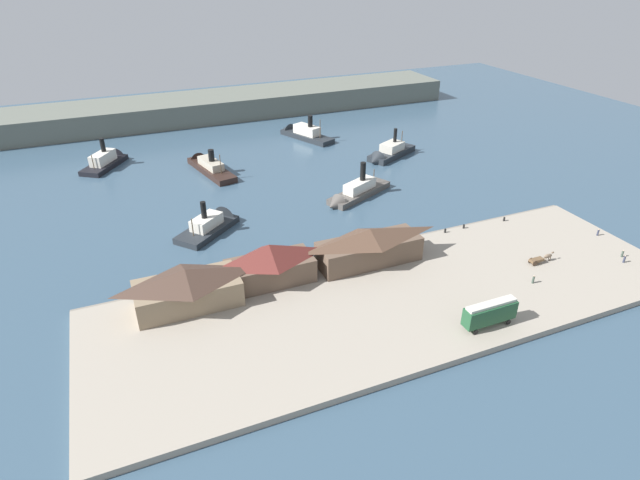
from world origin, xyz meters
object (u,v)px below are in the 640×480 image
object	(u,v)px
ferry_near_quay	(302,133)
pedestrian_walking_west	(622,254)
ferry_shed_central_terminal	(270,263)
ferry_outer_harbor	(354,193)
ferry_approaching_east	(214,223)
pedestrian_at_waters_edge	(624,259)
mooring_post_west	(504,219)
ferry_shed_customs_shed	(187,287)
horse_cart	(541,258)
mooring_post_east	(464,226)
pedestrian_walking_east	(598,232)
ferry_shed_east_terminal	(369,246)
ferry_moored_west	(388,154)
pedestrian_near_cart	(533,280)
mooring_post_center_west	(445,231)
ferry_departing_north	(108,160)
ferry_moored_east	(207,165)
street_tram	(490,312)

from	to	relation	value
ferry_near_quay	pedestrian_walking_west	bearing A→B (deg)	-73.07
ferry_shed_central_terminal	ferry_outer_harbor	size ratio (longest dim) A/B	0.74
ferry_outer_harbor	ferry_approaching_east	distance (m)	36.80
pedestrian_at_waters_edge	mooring_post_west	distance (m)	25.85
ferry_shed_customs_shed	mooring_post_west	bearing A→B (deg)	3.40
horse_cart	ferry_outer_harbor	xyz separation A→B (m)	(-19.79, 44.40, -0.70)
ferry_shed_customs_shed	horse_cart	xyz separation A→B (m)	(67.31, -13.13, -2.74)
pedestrian_at_waters_edge	ferry_approaching_east	xyz separation A→B (m)	(-71.89, 48.73, -0.68)
mooring_post_east	ferry_outer_harbor	world-z (taller)	ferry_outer_harbor
pedestrian_walking_east	ferry_outer_harbor	distance (m)	56.63
ferry_shed_east_terminal	ferry_moored_west	distance (m)	63.83
horse_cart	pedestrian_walking_west	distance (m)	17.56
horse_cart	ferry_moored_west	distance (m)	67.21
ferry_shed_customs_shed	pedestrian_walking_west	xyz separation A→B (m)	(84.21, -17.88, -2.96)
pedestrian_at_waters_edge	pedestrian_near_cart	distance (m)	22.10
ferry_shed_central_terminal	ferry_near_quay	bearing A→B (deg)	65.17
mooring_post_west	mooring_post_center_west	xyz separation A→B (m)	(-15.85, 0.55, 0.00)
mooring_post_center_west	ferry_departing_north	distance (m)	101.21
ferry_shed_customs_shed	ferry_moored_east	distance (m)	68.23
mooring_post_west	ferry_shed_east_terminal	bearing A→B (deg)	-174.06
mooring_post_west	ferry_near_quay	distance (m)	81.40
ferry_departing_north	mooring_post_center_west	bearing A→B (deg)	-49.15
mooring_post_center_west	ferry_shed_customs_shed	bearing A→B (deg)	-175.11
pedestrian_near_cart	ferry_approaching_east	xyz separation A→B (m)	(-49.83, 47.41, -0.71)
ferry_shed_east_terminal	pedestrian_walking_east	size ratio (longest dim) A/B	13.31
ferry_shed_east_terminal	ferry_departing_north	size ratio (longest dim) A/B	1.19
ferry_moored_east	ferry_moored_west	distance (m)	54.37
ferry_moored_west	ferry_near_quay	bearing A→B (deg)	119.89
pedestrian_walking_west	ferry_departing_north	distance (m)	136.29
ferry_shed_central_terminal	mooring_post_west	distance (m)	57.63
pedestrian_walking_west	ferry_near_quay	size ratio (longest dim) A/B	0.07
pedestrian_at_waters_edge	ferry_approaching_east	size ratio (longest dim) A/B	0.09
mooring_post_west	ferry_near_quay	world-z (taller)	ferry_near_quay
street_tram	ferry_departing_north	distance (m)	119.43
mooring_post_west	ferry_outer_harbor	world-z (taller)	ferry_outer_harbor
mooring_post_west	ferry_moored_east	size ratio (longest dim) A/B	0.04
pedestrian_at_waters_edge	ferry_moored_east	size ratio (longest dim) A/B	0.07
street_tram	pedestrian_near_cart	size ratio (longest dim) A/B	5.64
ferry_shed_customs_shed	ferry_moored_east	world-z (taller)	ferry_shed_customs_shed
ferry_near_quay	ferry_outer_harbor	bearing A→B (deg)	-96.44
ferry_outer_harbor	pedestrian_walking_east	bearing A→B (deg)	-45.67
street_tram	pedestrian_walking_west	bearing A→B (deg)	10.45
pedestrian_walking_west	ferry_outer_harbor	distance (m)	61.34
ferry_moored_east	ferry_departing_north	bearing A→B (deg)	149.49
pedestrian_at_waters_edge	ferry_shed_customs_shed	bearing A→B (deg)	166.66
pedestrian_at_waters_edge	pedestrian_walking_west	world-z (taller)	pedestrian_at_waters_edge
pedestrian_walking_east	mooring_post_east	world-z (taller)	pedestrian_walking_east
horse_cart	mooring_post_east	xyz separation A→B (m)	(-5.19, 18.07, -0.48)
street_tram	ferry_near_quay	distance (m)	108.90
ferry_shed_central_terminal	mooring_post_east	distance (m)	46.90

